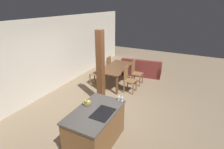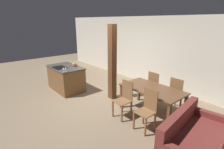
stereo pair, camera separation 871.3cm
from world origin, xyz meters
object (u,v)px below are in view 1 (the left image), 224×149
Objects in this scene: dining_chair_near_right at (136,72)px; dining_chair_far_left at (97,73)px; dining_table at (117,69)px; dining_chair_near_left at (129,79)px; timber_post at (100,69)px; wine_glass_middle at (119,96)px; wine_glass_near at (122,97)px; couch at (142,69)px; dining_chair_far_right at (107,67)px; fruit_bowl at (87,102)px; kitchen_island at (96,127)px.

dining_chair_near_right is 1.56m from dining_chair_far_left.
dining_chair_near_left is at bearing -119.65° from dining_table.
dining_chair_far_left is 1.55m from timber_post.
wine_glass_middle is 2.30m from dining_chair_near_left.
dining_table is 1.70× the size of dining_chair_near_left.
wine_glass_near is 0.09× the size of dining_table.
timber_post is (-1.51, -0.14, 0.56)m from dining_table.
couch is (1.88, 0.08, -0.25)m from dining_chair_near_left.
wine_glass_middle is at bearing -168.48° from dining_chair_near_right.
wine_glass_middle is 4.17m from couch.
wine_glass_middle reaches higher than dining_chair_far_right.
wine_glass_middle is 0.07× the size of timber_post.
couch is at bearing 145.93° from dining_chair_far_left.
wine_glass_middle is 0.16× the size of dining_chair_near_right.
dining_table is at bearing 60.35° from dining_chair_far_right.
wine_glass_near is at bearing -166.97° from dining_chair_near_right.
fruit_bowl is at bearing -161.17° from timber_post.
wine_glass_near is 0.16× the size of dining_chair_near_left.
dining_chair_far_left is at bearing 26.87° from fruit_bowl.
kitchen_island is 0.61m from fruit_bowl.
fruit_bowl is 0.20× the size of dining_chair_near_right.
kitchen_island is 1.45× the size of dining_chair_far_left.
fruit_bowl reaches higher than dining_table.
dining_table is 0.79m from dining_chair_far_left.
couch is 0.77× the size of timber_post.
wine_glass_near is 1.00× the size of wine_glass_middle.
dining_chair_near_left is at bearing 15.48° from wine_glass_middle.
wine_glass_near is 3.61m from dining_chair_far_right.
dining_chair_near_left is at bearing -0.23° from fruit_bowl.
dining_chair_far_left is (2.81, 1.66, 0.07)m from kitchen_island.
kitchen_island is at bearing -115.86° from fruit_bowl.
wine_glass_near is at bearing -130.47° from timber_post.
wine_glass_near is at bearing 43.36° from dining_chair_far_left.
fruit_bowl is 0.79m from wine_glass_middle.
dining_chair_far_left reaches higher than kitchen_island.
couch is (1.88, -1.27, -0.25)m from dining_chair_far_left.
kitchen_island is at bearing -162.93° from dining_table.
dining_chair_near_left is at bearing 6.15° from kitchen_island.
timber_post reaches higher than kitchen_island.
dining_table is at bearing 60.35° from dining_chair_near_left.
dining_chair_near_right is 1.14m from couch.
kitchen_island reaches higher than dining_table.
dining_chair_near_left reaches higher than couch.
fruit_bowl is at bearing 129.62° from wine_glass_middle.
fruit_bowl is 0.20× the size of dining_chair_far_right.
dining_chair_near_left and dining_chair_far_right have the same top height.
wine_glass_middle is 0.16× the size of dining_chair_near_left.
dining_chair_near_left and dining_chair_far_left have the same top height.
dining_chair_near_left is 0.54× the size of couch.
dining_chair_far_left and dining_chair_far_right have the same top height.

